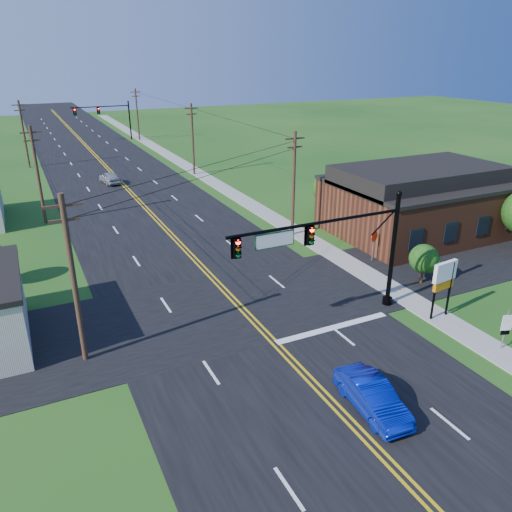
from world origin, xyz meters
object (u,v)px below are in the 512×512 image
signal_mast_far (105,115)px  blue_car (372,397)px  signal_mast_main (333,246)px  stop_sign (374,240)px  route_sign (506,326)px

signal_mast_far → blue_car: size_ratio=2.51×
signal_mast_main → stop_sign: size_ratio=4.58×
blue_car → signal_mast_main: bearing=73.7°
signal_mast_main → stop_sign: bearing=37.3°
stop_sign → signal_mast_far: bearing=76.2°
blue_car → stop_sign: 17.74m
signal_mast_main → signal_mast_far: bearing=89.9°
blue_car → stop_sign: stop_sign is taller
signal_mast_far → route_sign: size_ratio=4.47×
signal_mast_main → route_sign: bearing=-45.8°
signal_mast_main → route_sign: 10.12m
signal_mast_main → blue_car: signal_mast_main is taller
signal_mast_main → stop_sign: (8.08, 6.15, -2.97)m
signal_mast_far → blue_car: (-2.95, -79.78, -3.82)m
signal_mast_far → stop_sign: (7.98, -65.85, -2.77)m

